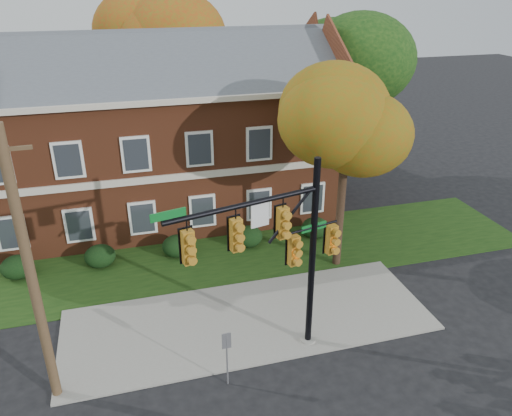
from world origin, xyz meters
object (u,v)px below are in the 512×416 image
object	(u,v)px
hedge_right	(248,236)
tree_right_rear	(352,53)
hedge_far_right	(315,228)
utility_pole	(31,275)
hedge_far_left	(17,267)
apartment_building	(158,125)
hedge_center	(177,246)
sign_post	(227,350)
tree_far_rear	(162,32)
tree_near_right	(354,124)
hedge_left	(100,256)
traffic_signal	(280,245)

from	to	relation	value
hedge_right	tree_right_rear	xyz separation A→B (m)	(7.81, 6.11, 7.60)
hedge_far_right	utility_pole	size ratio (longest dim) A/B	0.16
utility_pole	hedge_far_left	bearing A→B (deg)	103.78
apartment_building	hedge_center	distance (m)	6.89
hedge_far_left	hedge_right	xyz separation A→B (m)	(10.50, 0.00, 0.00)
hedge_far_right	sign_post	size ratio (longest dim) A/B	0.68
tree_far_rear	sign_post	distance (m)	23.05
apartment_building	tree_near_right	bearing A→B (deg)	-48.23
sign_post	hedge_right	bearing A→B (deg)	68.32
tree_far_rear	hedge_far_left	bearing A→B (deg)	-122.50
hedge_center	hedge_left	bearing A→B (deg)	180.00
tree_right_rear	sign_post	xyz separation A→B (m)	(-10.81, -14.81, -6.73)
hedge_far_left	tree_right_rear	world-z (taller)	tree_right_rear
tree_near_right	tree_far_rear	size ratio (longest dim) A/B	0.74
traffic_signal	sign_post	world-z (taller)	traffic_signal
tree_near_right	tree_far_rear	bearing A→B (deg)	110.27
tree_near_right	sign_post	distance (m)	10.36
hedge_right	hedge_far_left	bearing A→B (deg)	180.00
tree_right_rear	tree_far_rear	world-z (taller)	tree_far_rear
apartment_building	hedge_right	size ratio (longest dim) A/B	13.43
apartment_building	hedge_far_left	distance (m)	9.82
hedge_far_right	sign_post	distance (m)	10.89
tree_far_rear	traffic_signal	bearing A→B (deg)	-86.78
apartment_building	hedge_far_left	world-z (taller)	apartment_building
traffic_signal	hedge_right	bearing A→B (deg)	69.11
hedge_far_right	tree_near_right	xyz separation A→B (m)	(0.22, -2.83, 6.14)
utility_pole	tree_near_right	bearing A→B (deg)	20.04
traffic_signal	hedge_left	bearing A→B (deg)	114.01
hedge_right	tree_far_rear	size ratio (longest dim) A/B	0.12
tree_near_right	tree_far_rear	world-z (taller)	tree_far_rear
hedge_right	tree_near_right	distance (m)	7.72
hedge_left	tree_right_rear	size ratio (longest dim) A/B	0.13
apartment_building	traffic_signal	world-z (taller)	apartment_building
hedge_far_left	utility_pole	xyz separation A→B (m)	(2.17, -7.70, 3.98)
hedge_center	hedge_right	bearing A→B (deg)	0.00
apartment_building	hedge_far_right	distance (m)	9.82
tree_near_right	traffic_signal	xyz separation A→B (m)	(-4.71, -4.95, -2.27)
hedge_far_right	apartment_building	bearing A→B (deg)	143.11
tree_right_rear	tree_far_rear	xyz separation A→B (m)	(-9.97, 6.98, 0.72)
hedge_center	utility_pole	size ratio (longest dim) A/B	0.16
hedge_center	apartment_building	bearing A→B (deg)	90.00
apartment_building	tree_near_right	distance (m)	10.97
hedge_far_left	hedge_far_right	distance (m)	14.00
tree_right_rear	hedge_left	bearing A→B (deg)	-157.58
apartment_building	tree_far_rear	distance (m)	8.84
tree_near_right	apartment_building	bearing A→B (deg)	131.77
hedge_center	tree_right_rear	size ratio (longest dim) A/B	0.13
tree_far_rear	hedge_far_right	bearing A→B (deg)	-66.63
apartment_building	hedge_far_right	size ratio (longest dim) A/B	13.43
hedge_far_right	hedge_center	bearing A→B (deg)	180.00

